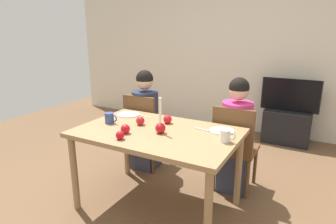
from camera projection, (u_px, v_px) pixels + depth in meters
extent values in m
plane|color=brown|center=(158.00, 205.00, 2.72)|extent=(7.68, 7.68, 0.00)
cube|color=beige|center=(241.00, 50.00, 4.56)|extent=(6.40, 0.10, 2.60)
cube|color=#99754C|center=(157.00, 133.00, 2.52)|extent=(1.40, 0.90, 0.04)
cylinder|color=#99754C|center=(74.00, 173.00, 2.59)|extent=(0.06, 0.06, 0.71)
cylinder|color=#99754C|center=(208.00, 216.00, 2.00)|extent=(0.06, 0.06, 0.71)
cylinder|color=#99754C|center=(126.00, 144.00, 3.25)|extent=(0.06, 0.06, 0.71)
cylinder|color=#99754C|center=(239.00, 170.00, 2.66)|extent=(0.06, 0.06, 0.71)
cube|color=brown|center=(148.00, 132.00, 3.43)|extent=(0.40, 0.40, 0.04)
cube|color=brown|center=(139.00, 116.00, 3.21)|extent=(0.40, 0.04, 0.45)
cylinder|color=brown|center=(167.00, 147.00, 3.56)|extent=(0.04, 0.04, 0.41)
cylinder|color=brown|center=(144.00, 142.00, 3.72)|extent=(0.04, 0.04, 0.41)
cylinder|color=brown|center=(153.00, 157.00, 3.27)|extent=(0.04, 0.04, 0.41)
cylinder|color=brown|center=(129.00, 151.00, 3.43)|extent=(0.04, 0.04, 0.41)
cube|color=brown|center=(236.00, 149.00, 2.94)|extent=(0.40, 0.40, 0.04)
cube|color=brown|center=(233.00, 131.00, 2.72)|extent=(0.40, 0.04, 0.45)
cylinder|color=brown|center=(255.00, 166.00, 3.07)|extent=(0.04, 0.04, 0.41)
cylinder|color=brown|center=(224.00, 159.00, 3.22)|extent=(0.04, 0.04, 0.41)
cylinder|color=brown|center=(247.00, 180.00, 2.78)|extent=(0.04, 0.04, 0.41)
cylinder|color=brown|center=(214.00, 172.00, 2.94)|extent=(0.04, 0.04, 0.41)
cube|color=#33384C|center=(146.00, 149.00, 3.45)|extent=(0.28, 0.28, 0.45)
cylinder|color=#282D47|center=(145.00, 112.00, 3.32)|extent=(0.30, 0.30, 0.48)
sphere|color=tan|center=(145.00, 81.00, 3.22)|extent=(0.19, 0.19, 0.19)
sphere|color=black|center=(145.00, 79.00, 3.21)|extent=(0.19, 0.19, 0.19)
cube|color=#33384C|center=(234.00, 169.00, 2.95)|extent=(0.28, 0.28, 0.45)
cylinder|color=#D1337A|center=(237.00, 126.00, 2.83)|extent=(0.30, 0.30, 0.48)
sphere|color=tan|center=(239.00, 90.00, 2.73)|extent=(0.19, 0.19, 0.19)
sphere|color=black|center=(239.00, 87.00, 2.72)|extent=(0.19, 0.19, 0.19)
cube|color=black|center=(287.00, 126.00, 4.21)|extent=(0.64, 0.40, 0.48)
cube|color=black|center=(290.00, 95.00, 4.08)|extent=(0.79, 0.04, 0.46)
cube|color=black|center=(290.00, 95.00, 4.08)|extent=(0.76, 0.05, 0.46)
sphere|color=red|center=(160.00, 128.00, 2.44)|extent=(0.09, 0.09, 0.09)
cylinder|color=#EFE5C6|center=(160.00, 111.00, 2.40)|extent=(0.02, 0.02, 0.22)
cylinder|color=white|center=(129.00, 115.00, 2.97)|extent=(0.23, 0.23, 0.01)
cylinder|color=white|center=(222.00, 131.00, 2.49)|extent=(0.21, 0.21, 0.01)
cylinder|color=#33477F|center=(109.00, 118.00, 2.70)|extent=(0.09, 0.09, 0.10)
torus|color=#33477F|center=(114.00, 118.00, 2.68)|extent=(0.07, 0.01, 0.07)
cylinder|color=white|center=(225.00, 136.00, 2.25)|extent=(0.08, 0.08, 0.10)
torus|color=white|center=(232.00, 136.00, 2.22)|extent=(0.07, 0.01, 0.07)
cube|color=silver|center=(144.00, 116.00, 2.92)|extent=(0.18, 0.06, 0.01)
cube|color=silver|center=(202.00, 129.00, 2.53)|extent=(0.18, 0.05, 0.01)
sphere|color=#B6121B|center=(125.00, 129.00, 2.43)|extent=(0.08, 0.08, 0.08)
sphere|color=red|center=(168.00, 119.00, 2.70)|extent=(0.08, 0.08, 0.08)
sphere|color=#B21C23|center=(140.00, 121.00, 2.66)|extent=(0.08, 0.08, 0.08)
sphere|color=red|center=(120.00, 135.00, 2.30)|extent=(0.07, 0.07, 0.07)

